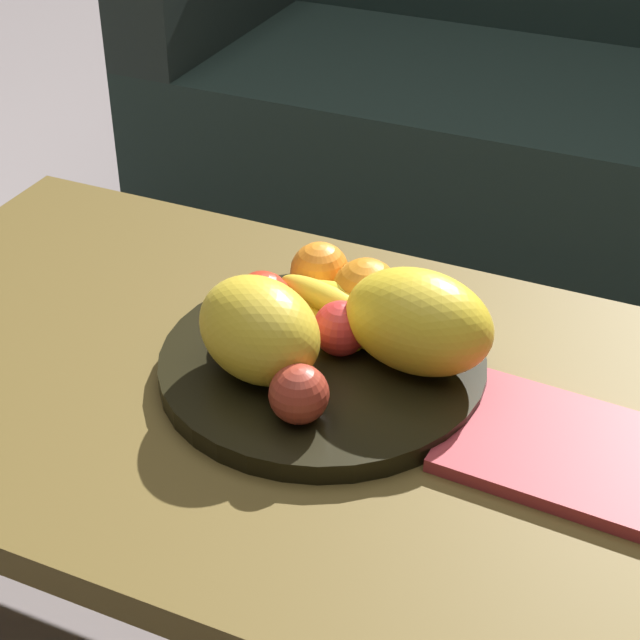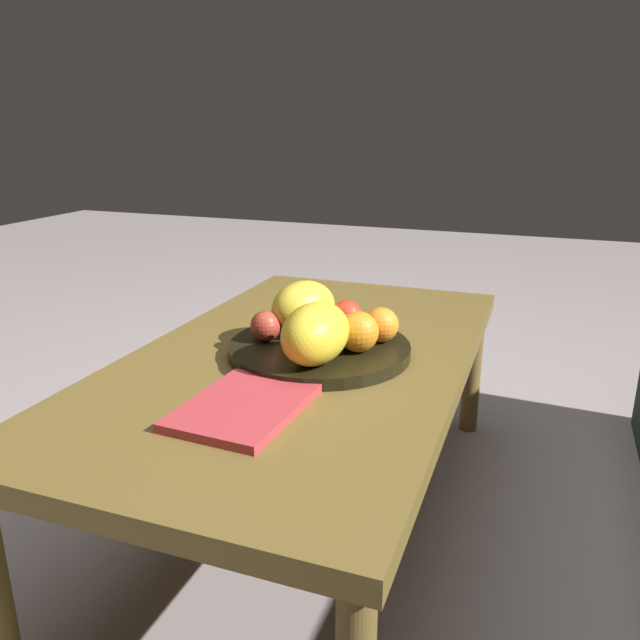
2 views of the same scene
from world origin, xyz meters
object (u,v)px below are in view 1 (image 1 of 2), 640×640
at_px(couch, 587,116).
at_px(apple_right, 299,394).
at_px(fruit_bowl, 320,365).
at_px(melon_smaller_beside, 419,322).
at_px(orange_left, 320,271).
at_px(orange_front, 366,292).
at_px(apple_left, 341,328).
at_px(melon_large_front, 259,330).
at_px(banana_bunch, 337,309).
at_px(coffee_table, 308,421).
at_px(magazine, 568,451).
at_px(apple_front, 262,301).

bearing_deg(couch, apple_right, -92.51).
bearing_deg(fruit_bowl, melon_smaller_beside, 15.87).
bearing_deg(orange_left, fruit_bowl, -65.67).
bearing_deg(orange_front, orange_left, 159.20).
bearing_deg(fruit_bowl, apple_left, 45.85).
distance_m(melon_large_front, banana_bunch, 0.12).
height_order(coffee_table, magazine, magazine).
distance_m(apple_right, magazine, 0.29).
bearing_deg(fruit_bowl, orange_left, 114.33).
distance_m(melon_smaller_beside, apple_front, 0.20).
bearing_deg(apple_front, coffee_table, -37.03).
bearing_deg(couch, coffee_table, -93.80).
distance_m(coffee_table, apple_left, 0.11).
height_order(melon_smaller_beside, apple_right, melon_smaller_beside).
relative_size(melon_smaller_beside, apple_left, 2.68).
relative_size(coffee_table, couch, 0.71).
xyz_separation_m(coffee_table, fruit_bowl, (-0.00, 0.04, 0.05)).
height_order(fruit_bowl, melon_large_front, melon_large_front).
distance_m(orange_left, magazine, 0.38).
bearing_deg(magazine, orange_front, 160.42).
xyz_separation_m(coffee_table, couch, (0.08, 1.16, -0.06)).
height_order(couch, fruit_bowl, couch).
distance_m(apple_front, apple_right, 0.18).
distance_m(melon_large_front, melon_smaller_beside, 0.18).
bearing_deg(couch, orange_front, -93.34).
bearing_deg(apple_front, orange_left, 67.66).
bearing_deg(banana_bunch, melon_large_front, -112.27).
bearing_deg(couch, magazine, -79.30).
distance_m(orange_left, banana_bunch, 0.08).
bearing_deg(fruit_bowl, banana_bunch, 92.93).
xyz_separation_m(coffee_table, banana_bunch, (-0.01, 0.09, 0.10)).
height_order(couch, banana_bunch, couch).
distance_m(coffee_table, apple_right, 0.12).
distance_m(orange_left, apple_left, 0.12).
bearing_deg(fruit_bowl, apple_front, 161.69).
bearing_deg(apple_left, orange_front, 88.36).
relative_size(couch, melon_large_front, 10.97).
distance_m(apple_left, banana_bunch, 0.04).
relative_size(melon_large_front, magazine, 0.62).
relative_size(orange_left, banana_bunch, 0.43).
relative_size(apple_right, magazine, 0.26).
bearing_deg(melon_large_front, apple_right, -37.08).
height_order(melon_large_front, orange_left, melon_large_front).
distance_m(orange_left, apple_right, 0.24).
bearing_deg(coffee_table, magazine, 2.41).
distance_m(fruit_bowl, melon_large_front, 0.10).
relative_size(coffee_table, apple_left, 18.82).
xyz_separation_m(fruit_bowl, melon_large_front, (-0.05, -0.06, 0.07)).
height_order(melon_smaller_beside, banana_bunch, melon_smaller_beside).
bearing_deg(magazine, orange_left, 160.81).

